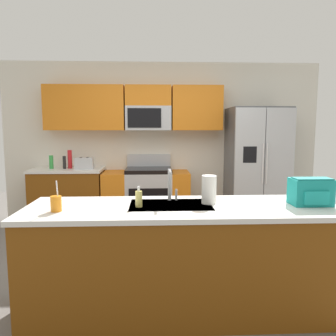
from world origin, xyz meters
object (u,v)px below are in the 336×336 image
object	(u,v)px
refrigerator	(257,167)
pepper_mill	(64,162)
range_oven	(147,196)
paper_towel_roll	(209,190)
toaster	(84,163)
backpack	(311,191)
drink_cup_orange	(56,204)
bottle_red	(70,159)
soap_dispenser	(139,199)
sink_faucet	(170,182)
bottle_green	(51,162)

from	to	relation	value
refrigerator	pepper_mill	bearing A→B (deg)	178.69
range_oven	pepper_mill	bearing A→B (deg)	-179.89
paper_towel_roll	toaster	bearing A→B (deg)	122.68
range_oven	backpack	world-z (taller)	backpack
toaster	backpack	xyz separation A→B (m)	(2.38, -2.50, 0.03)
drink_cup_orange	bottle_red	bearing A→B (deg)	101.92
soap_dispenser	range_oven	bearing A→B (deg)	89.88
sink_faucet	backpack	distance (m)	1.18
bottle_green	bottle_red	bearing A→B (deg)	7.45
paper_towel_roll	backpack	size ratio (longest dim) A/B	0.75
refrigerator	soap_dispenser	bearing A→B (deg)	-125.32
bottle_red	drink_cup_orange	distance (m)	2.78
range_oven	soap_dispenser	size ratio (longest dim) A/B	8.00
toaster	refrigerator	bearing A→B (deg)	-0.41
drink_cup_orange	soap_dispenser	xyz separation A→B (m)	(0.63, 0.12, 0.01)
refrigerator	bottle_green	size ratio (longest dim) A/B	8.86
sink_faucet	paper_towel_roll	world-z (taller)	sink_faucet
pepper_mill	bottle_green	size ratio (longest dim) A/B	0.95
range_oven	refrigerator	world-z (taller)	refrigerator
range_oven	paper_towel_roll	world-z (taller)	paper_towel_roll
soap_dispenser	toaster	bearing A→B (deg)	110.90
toaster	soap_dispenser	bearing A→B (deg)	-69.10
toaster	drink_cup_orange	bearing A→B (deg)	-82.88
backpack	pepper_mill	bearing A→B (deg)	136.71
range_oven	paper_towel_roll	xyz separation A→B (m)	(0.58, -2.46, 0.58)
range_oven	backpack	size ratio (longest dim) A/B	4.25
bottle_green	sink_faucet	xyz separation A→B (m)	(1.75, -2.35, 0.06)
toaster	drink_cup_orange	world-z (taller)	drink_cup_orange
toaster	soap_dispenser	distance (m)	2.68
pepper_mill	sink_faucet	xyz separation A→B (m)	(1.54, -2.34, 0.07)
sink_faucet	soap_dispenser	size ratio (longest dim) A/B	1.66
toaster	backpack	size ratio (longest dim) A/B	0.87
drink_cup_orange	pepper_mill	bearing A→B (deg)	103.65
bottle_green	bottle_red	distance (m)	0.29
refrigerator	backpack	distance (m)	2.50
range_oven	drink_cup_orange	xyz separation A→B (m)	(-0.63, -2.67, 0.52)
soap_dispenser	backpack	size ratio (longest dim) A/B	0.53
soap_dispenser	backpack	distance (m)	1.43
bottle_red	drink_cup_orange	xyz separation A→B (m)	(0.57, -2.71, -0.08)
range_oven	sink_faucet	bearing A→B (deg)	-83.62
bottle_red	backpack	xyz separation A→B (m)	(2.63, -2.59, -0.03)
bottle_green	soap_dispenser	size ratio (longest dim) A/B	1.23
range_oven	bottle_green	size ratio (longest dim) A/B	6.51
refrigerator	toaster	xyz separation A→B (m)	(-2.72, 0.02, 0.07)
bottle_red	sink_faucet	distance (m)	2.80
toaster	sink_faucet	distance (m)	2.60
bottle_green	sink_faucet	world-z (taller)	sink_faucet
pepper_mill	bottle_red	xyz separation A→B (m)	(0.08, 0.04, 0.04)
range_oven	toaster	size ratio (longest dim) A/B	4.86
sink_faucet	backpack	world-z (taller)	sink_faucet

